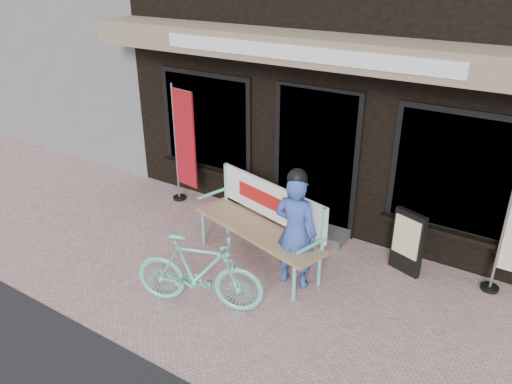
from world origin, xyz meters
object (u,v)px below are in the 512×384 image
Objects in this scene: bicycle at (199,272)px; nobori_red at (184,145)px; menu_stand at (407,242)px; person at (295,230)px; bench at (263,218)px.

bicycle is 2.87m from nobori_red.
nobori_red reaches higher than menu_stand.
bicycle is (-0.72, -1.00, -0.31)m from person.
bench reaches higher than menu_stand.
person is at bearing -54.95° from bicycle.
bench is 1.33× the size of person.
person is (0.62, -0.25, 0.13)m from bench.
bench is at bearing 152.62° from person.
menu_stand is at bearing -61.30° from bicycle.
bench is 0.68m from person.
bicycle is 0.78× the size of nobori_red.
bicycle is 2.73m from menu_stand.
nobori_red is at bearing 23.91° from bicycle.
person is at bearing -118.84° from menu_stand.
menu_stand is (1.11, 1.02, -0.33)m from person.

